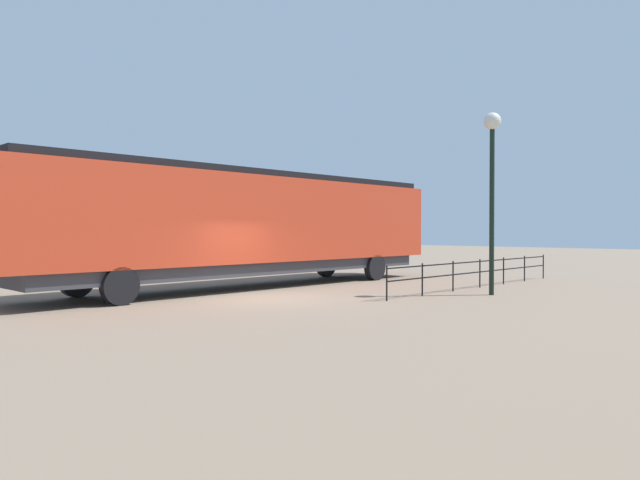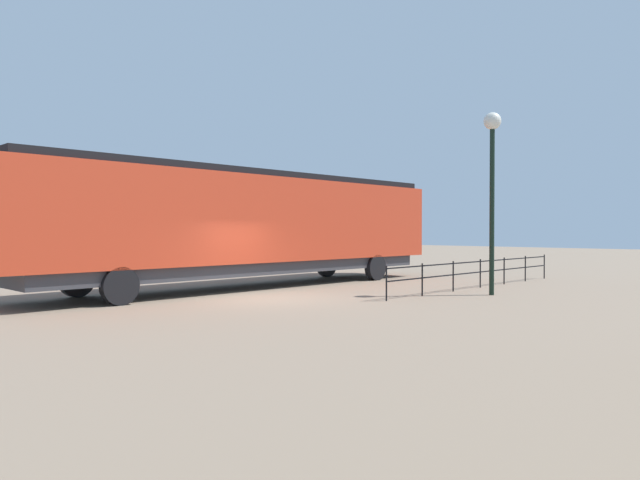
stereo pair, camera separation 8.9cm
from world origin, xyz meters
TOP-DOWN VIEW (x-y plane):
  - ground_plane at (0.00, 0.00)m, footprint 120.00×120.00m
  - locomotive at (-3.26, 2.37)m, footprint 3.19×18.14m
  - lamp_post at (4.52, 5.79)m, footprint 0.57×0.57m
  - platform_fence at (3.02, 7.78)m, footprint 0.05×11.45m

SIDE VIEW (x-z plane):
  - ground_plane at x=0.00m, z-range 0.00..0.00m
  - platform_fence at x=3.02m, z-range 0.17..1.23m
  - locomotive at x=-3.26m, z-range 0.25..4.56m
  - lamp_post at x=4.52m, z-range 1.44..7.45m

